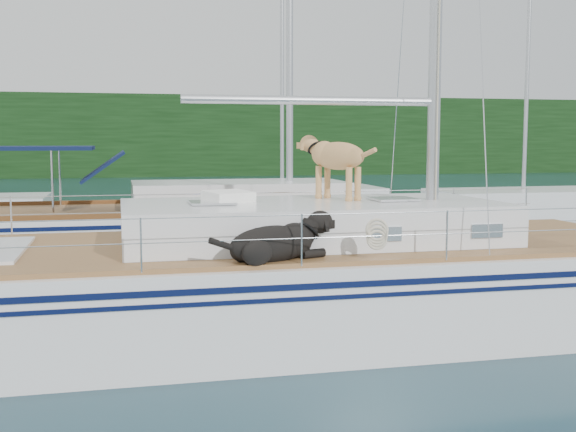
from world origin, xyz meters
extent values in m
plane|color=black|center=(0.00, 0.00, 0.00)|extent=(120.00, 120.00, 0.00)
cube|color=black|center=(0.00, 45.00, 3.00)|extent=(90.00, 3.00, 6.00)
cube|color=#595147|center=(0.00, 46.20, 0.60)|extent=(92.00, 1.00, 1.20)
cube|color=white|center=(0.00, 0.00, 0.50)|extent=(12.00, 3.80, 1.40)
cube|color=olive|center=(0.00, 0.00, 1.23)|extent=(11.52, 3.50, 0.06)
cube|color=white|center=(0.80, 0.00, 1.54)|extent=(5.20, 2.50, 0.55)
cylinder|color=silver|center=(0.80, 0.00, 3.21)|extent=(3.60, 0.12, 0.12)
cylinder|color=silver|center=(0.00, -1.75, 1.82)|extent=(10.56, 0.01, 0.01)
cylinder|color=silver|center=(0.00, 1.75, 1.82)|extent=(10.56, 0.01, 0.01)
cube|color=#1D34B6|center=(-0.22, 1.17, 1.29)|extent=(0.78, 0.58, 0.06)
cube|color=white|center=(-0.34, 0.23, 1.89)|extent=(0.75, 0.69, 0.15)
torus|color=beige|center=(1.12, -1.73, 1.62)|extent=(0.35, 0.22, 0.34)
cube|color=white|center=(-0.33, 6.68, 0.45)|extent=(11.00, 3.50, 1.30)
cube|color=olive|center=(-0.33, 6.68, 1.10)|extent=(10.56, 3.29, 0.06)
cube|color=white|center=(0.87, 6.68, 1.45)|extent=(4.80, 2.30, 0.55)
cube|color=#0E1B3E|center=(-3.53, 6.68, 2.50)|extent=(2.40, 2.30, 0.08)
cube|color=white|center=(4.00, 16.00, 0.40)|extent=(7.20, 3.00, 1.10)
cylinder|color=silver|center=(4.00, 16.00, 6.00)|extent=(0.14, 0.14, 11.00)
cube|color=white|center=(12.00, 13.00, 0.40)|extent=(6.40, 3.00, 1.10)
cylinder|color=silver|center=(12.00, 13.00, 6.00)|extent=(0.14, 0.14, 11.00)
camera|label=1|loc=(-1.82, -9.66, 2.66)|focal=45.00mm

